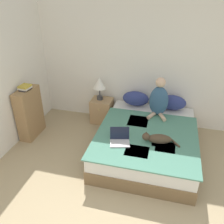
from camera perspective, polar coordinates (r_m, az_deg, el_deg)
wall_back at (r=4.82m, az=9.41°, el=11.14°), size 5.61×0.05×2.55m
bed at (r=4.27m, az=8.38°, el=-6.93°), size 1.66×2.08×0.48m
pillow_near at (r=4.86m, az=5.73°, el=3.26°), size 0.54×0.29×0.30m
pillow_far at (r=4.82m, az=14.28°, el=2.24°), size 0.54×0.29×0.30m
person_sitting at (r=4.48m, az=11.20°, el=2.97°), size 0.36×0.35×0.75m
cat_tabby at (r=3.80m, az=10.80°, el=-6.28°), size 0.60×0.23×0.18m
laptop_open at (r=3.77m, az=1.87°, el=-6.65°), size 0.36×0.32×0.22m
nightstand at (r=5.14m, az=-2.44°, el=0.37°), size 0.44×0.41×0.52m
table_lamp at (r=4.90m, az=-3.03°, el=6.75°), size 0.27×0.27×0.49m
bookshelf at (r=4.84m, az=-19.23°, el=-0.23°), size 0.24×0.58×0.98m
book_stack_top at (r=4.61m, az=-20.21°, el=5.55°), size 0.20×0.23×0.09m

